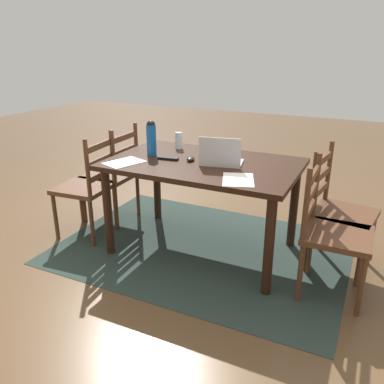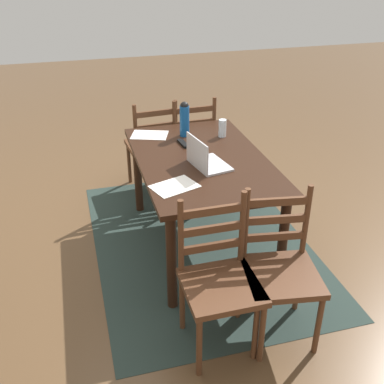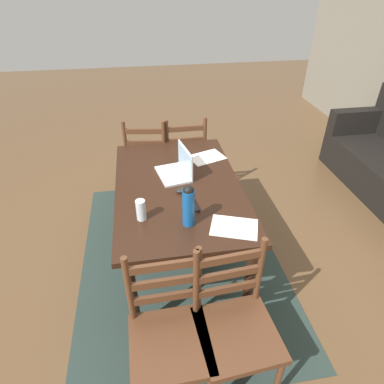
{
  "view_description": "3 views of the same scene",
  "coord_description": "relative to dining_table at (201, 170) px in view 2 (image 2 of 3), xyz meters",
  "views": [
    {
      "loc": [
        -1.22,
        2.75,
        1.66
      ],
      "look_at": [
        0.12,
        -0.04,
        0.49
      ],
      "focal_mm": 36.93,
      "sensor_mm": 36.0,
      "label": 1
    },
    {
      "loc": [
        -3.05,
        0.91,
        2.23
      ],
      "look_at": [
        0.05,
        0.06,
        0.47
      ],
      "focal_mm": 43.36,
      "sensor_mm": 36.0,
      "label": 2
    },
    {
      "loc": [
        2.1,
        -0.24,
        2.15
      ],
      "look_at": [
        -0.1,
        0.12,
        0.63
      ],
      "focal_mm": 30.91,
      "sensor_mm": 36.0,
      "label": 3
    }
  ],
  "objects": [
    {
      "name": "ground_plane",
      "position": [
        0.0,
        0.0,
        -0.68
      ],
      "size": [
        14.0,
        14.0,
        0.0
      ],
      "primitive_type": "plane",
      "color": "brown"
    },
    {
      "name": "area_rug",
      "position": [
        0.0,
        0.0,
        -0.68
      ],
      "size": [
        2.37,
        1.7,
        0.01
      ],
      "primitive_type": "cube",
      "color": "#283833",
      "rests_on": "ground"
    },
    {
      "name": "dining_table",
      "position": [
        0.0,
        0.0,
        0.0
      ],
      "size": [
        1.5,
        0.95,
        0.78
      ],
      "color": "black",
      "rests_on": "ground"
    },
    {
      "name": "chair_right_far",
      "position": [
        1.04,
        0.19,
        -0.22
      ],
      "size": [
        0.47,
        0.47,
        0.95
      ],
      "color": "#56331E",
      "rests_on": "ground"
    },
    {
      "name": "chair_left_far",
      "position": [
        -1.04,
        0.19,
        -0.22
      ],
      "size": [
        0.44,
        0.44,
        0.95
      ],
      "color": "#56331E",
      "rests_on": "ground"
    },
    {
      "name": "chair_right_near",
      "position": [
        1.04,
        -0.19,
        -0.22
      ],
      "size": [
        0.45,
        0.45,
        0.95
      ],
      "color": "#56331E",
      "rests_on": "ground"
    },
    {
      "name": "chair_left_near",
      "position": [
        -1.04,
        -0.2,
        -0.22
      ],
      "size": [
        0.5,
        0.5,
        0.95
      ],
      "color": "#56331E",
      "rests_on": "ground"
    },
    {
      "name": "laptop",
      "position": [
        -0.16,
        0.02,
        0.16
      ],
      "size": [
        0.36,
        0.28,
        0.23
      ],
      "color": "silver",
      "rests_on": "dining_table"
    },
    {
      "name": "water_bottle",
      "position": [
        0.47,
        0.01,
        0.25
      ],
      "size": [
        0.08,
        0.08,
        0.29
      ],
      "color": "#145199",
      "rests_on": "dining_table"
    },
    {
      "name": "drinking_glass",
      "position": [
        0.37,
        -0.29,
        0.17
      ],
      "size": [
        0.06,
        0.06,
        0.15
      ],
      "primitive_type": "cylinder",
      "color": "silver",
      "rests_on": "dining_table"
    },
    {
      "name": "computer_mouse",
      "position": [
        0.1,
        0.02,
        0.12
      ],
      "size": [
        0.08,
        0.11,
        0.03
      ],
      "primitive_type": "ellipsoid",
      "rotation": [
        0.0,
        0.0,
        0.16
      ],
      "color": "black",
      "rests_on": "dining_table"
    },
    {
      "name": "tv_remote",
      "position": [
        0.28,
        0.07,
        0.11
      ],
      "size": [
        0.17,
        0.07,
        0.02
      ],
      "primitive_type": "cube",
      "rotation": [
        0.0,
        0.0,
        1.71
      ],
      "color": "black",
      "rests_on": "dining_table"
    },
    {
      "name": "paper_stack_left",
      "position": [
        0.55,
        0.29,
        0.1
      ],
      "size": [
        0.3,
        0.35,
        0.0
      ],
      "primitive_type": "cube",
      "rotation": [
        0.0,
        0.0,
        -0.35
      ],
      "color": "white",
      "rests_on": "dining_table"
    },
    {
      "name": "paper_stack_right",
      "position": [
        -0.4,
        0.3,
        0.1
      ],
      "size": [
        0.3,
        0.35,
        0.0
      ],
      "primitive_type": "cube",
      "rotation": [
        0.0,
        0.0,
        0.34
      ],
      "color": "white",
      "rests_on": "dining_table"
    }
  ]
}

